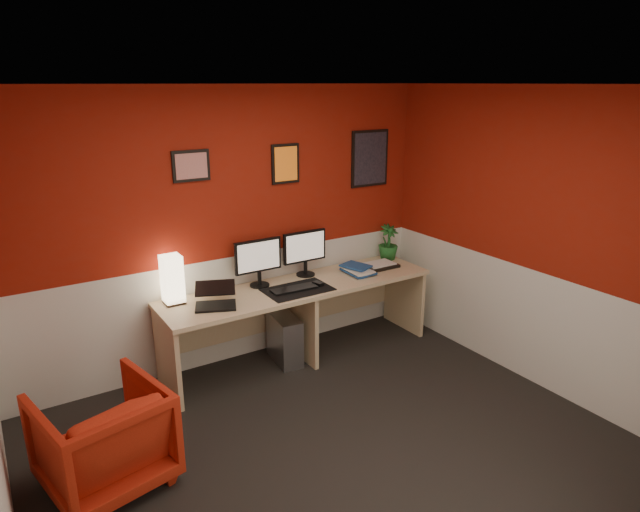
{
  "coord_description": "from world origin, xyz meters",
  "views": [
    {
      "loc": [
        -1.89,
        -2.71,
        2.51
      ],
      "look_at": [
        0.6,
        1.21,
        1.05
      ],
      "focal_mm": 31.04,
      "sensor_mm": 36.0,
      "label": 1
    }
  ],
  "objects": [
    {
      "name": "ceiling",
      "position": [
        0.0,
        0.0,
        2.5
      ],
      "size": [
        4.0,
        3.5,
        0.01
      ],
      "primitive_type": "cube",
      "color": "white",
      "rests_on": "ground"
    },
    {
      "name": "art_center",
      "position": [
        0.56,
        1.74,
        1.8
      ],
      "size": [
        0.28,
        0.02,
        0.36
      ],
      "primitive_type": "cube",
      "color": "orange",
      "rests_on": "wall_back"
    },
    {
      "name": "keyboard",
      "position": [
        0.4,
        1.32,
        0.74
      ],
      "size": [
        0.43,
        0.16,
        0.02
      ],
      "primitive_type": "cube",
      "rotation": [
        0.0,
        0.0,
        -0.06
      ],
      "color": "black",
      "rests_on": "desk_mat"
    },
    {
      "name": "wainscot_right",
      "position": [
        2.0,
        0.0,
        0.5
      ],
      "size": [
        0.01,
        3.5,
        1.0
      ],
      "primitive_type": "cube",
      "color": "silver",
      "rests_on": "ground"
    },
    {
      "name": "wall_right",
      "position": [
        2.0,
        0.0,
        1.25
      ],
      "size": [
        0.01,
        3.5,
        2.5
      ],
      "primitive_type": "cube",
      "color": "maroon",
      "rests_on": "ground"
    },
    {
      "name": "desk",
      "position": [
        0.51,
        1.41,
        0.36
      ],
      "size": [
        2.6,
        0.65,
        0.73
      ],
      "primitive_type": "cube",
      "color": "tan",
      "rests_on": "ground"
    },
    {
      "name": "shoji_lamp",
      "position": [
        -0.61,
        1.6,
        0.93
      ],
      "size": [
        0.16,
        0.16,
        0.4
      ],
      "primitive_type": "cube",
      "color": "#FFE5B2",
      "rests_on": "desk"
    },
    {
      "name": "monitor_right",
      "position": [
        0.7,
        1.62,
        1.02
      ],
      "size": [
        0.45,
        0.06,
        0.58
      ],
      "primitive_type": "cube",
      "color": "black",
      "rests_on": "desk"
    },
    {
      "name": "desk_mat",
      "position": [
        0.43,
        1.31,
        0.73
      ],
      "size": [
        0.6,
        0.38,
        0.01
      ],
      "primitive_type": "cube",
      "color": "black",
      "rests_on": "desk"
    },
    {
      "name": "book_bottom",
      "position": [
        1.04,
        1.39,
        0.75
      ],
      "size": [
        0.24,
        0.32,
        0.03
      ],
      "primitive_type": "imported",
      "rotation": [
        0.0,
        0.0,
        -0.02
      ],
      "color": "navy",
      "rests_on": "desk"
    },
    {
      "name": "art_left",
      "position": [
        -0.33,
        1.74,
        1.85
      ],
      "size": [
        0.32,
        0.02,
        0.26
      ],
      "primitive_type": "cube",
      "color": "red",
      "rests_on": "wall_back"
    },
    {
      "name": "wall_back",
      "position": [
        0.0,
        1.75,
        1.25
      ],
      "size": [
        4.0,
        0.01,
        2.5
      ],
      "primitive_type": "cube",
      "color": "maroon",
      "rests_on": "ground"
    },
    {
      "name": "book_top",
      "position": [
        1.06,
        1.39,
        0.79
      ],
      "size": [
        0.27,
        0.32,
        0.03
      ],
      "primitive_type": "imported",
      "rotation": [
        0.0,
        0.0,
        0.3
      ],
      "color": "navy",
      "rests_on": "book_middle"
    },
    {
      "name": "laptop",
      "position": [
        -0.34,
        1.33,
        0.84
      ],
      "size": [
        0.39,
        0.34,
        0.22
      ],
      "primitive_type": "cube",
      "rotation": [
        0.0,
        0.0,
        -0.4
      ],
      "color": "black",
      "rests_on": "desk"
    },
    {
      "name": "wall_front",
      "position": [
        0.0,
        -1.75,
        1.25
      ],
      "size": [
        4.0,
        0.01,
        2.5
      ],
      "primitive_type": "cube",
      "color": "maroon",
      "rests_on": "ground"
    },
    {
      "name": "pc_tower",
      "position": [
        0.35,
        1.43,
        0.23
      ],
      "size": [
        0.25,
        0.47,
        0.45
      ],
      "primitive_type": "cube",
      "rotation": [
        0.0,
        0.0,
        -0.12
      ],
      "color": "#99999E",
      "rests_on": "ground"
    },
    {
      "name": "art_right",
      "position": [
        1.53,
        1.74,
        1.78
      ],
      "size": [
        0.44,
        0.02,
        0.56
      ],
      "primitive_type": "cube",
      "color": "black",
      "rests_on": "wall_back"
    },
    {
      "name": "armchair",
      "position": [
        -1.44,
        0.58,
        0.34
      ],
      "size": [
        0.86,
        0.88,
        0.68
      ],
      "primitive_type": "imported",
      "rotation": [
        0.0,
        0.0,
        3.36
      ],
      "color": "red",
      "rests_on": "ground"
    },
    {
      "name": "potted_plant",
      "position": [
        1.69,
        1.59,
        0.91
      ],
      "size": [
        0.21,
        0.21,
        0.37
      ],
      "primitive_type": "imported",
      "rotation": [
        0.0,
        0.0,
        -0.01
      ],
      "color": "#19591E",
      "rests_on": "desk"
    },
    {
      "name": "monitor_left",
      "position": [
        0.19,
        1.59,
        1.02
      ],
      "size": [
        0.45,
        0.06,
        0.58
      ],
      "primitive_type": "cube",
      "color": "black",
      "rests_on": "desk"
    },
    {
      "name": "mouse",
      "position": [
        0.64,
        1.3,
        0.75
      ],
      "size": [
        0.08,
        0.11,
        0.03
      ],
      "primitive_type": "cube",
      "rotation": [
        0.0,
        0.0,
        0.26
      ],
      "color": "black",
      "rests_on": "desk_mat"
    },
    {
      "name": "zen_tray",
      "position": [
        1.45,
        1.43,
        0.74
      ],
      "size": [
        0.35,
        0.25,
        0.03
      ],
      "primitive_type": "cube",
      "rotation": [
        0.0,
        0.0,
        -0.01
      ],
      "color": "black",
      "rests_on": "desk"
    },
    {
      "name": "wainscot_back",
      "position": [
        0.0,
        1.75,
        0.5
      ],
      "size": [
        4.0,
        0.01,
        1.0
      ],
      "primitive_type": "cube",
      "color": "silver",
      "rests_on": "ground"
    },
    {
      "name": "ground",
      "position": [
        0.0,
        0.0,
        0.0
      ],
      "size": [
        4.0,
        3.5,
        0.01
      ],
      "primitive_type": "cube",
      "color": "black",
      "rests_on": "ground"
    },
    {
      "name": "wainscot_left",
      "position": [
        -2.0,
        0.0,
        0.5
      ],
      "size": [
        0.01,
        3.5,
        1.0
      ],
      "primitive_type": "cube",
      "color": "silver",
      "rests_on": "ground"
    },
    {
      "name": "book_middle",
      "position": [
        1.04,
        1.37,
        0.77
      ],
      "size": [
        0.22,
        0.29,
        0.02
      ],
      "primitive_type": "imported",
      "rotation": [
        0.0,
        0.0,
        -0.03
      ],
      "color": "silver",
      "rests_on": "book_bottom"
    }
  ]
}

